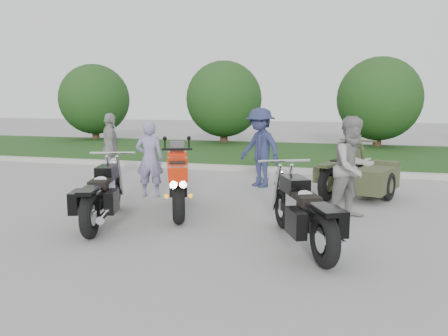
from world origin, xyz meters
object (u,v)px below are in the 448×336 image
(person_grey, at_px, (353,168))
(cruiser_left, at_px, (102,197))
(person_back, at_px, (111,148))
(person_denim, at_px, (260,148))
(sportbike_red, at_px, (178,180))
(person_stripe, at_px, (150,159))
(cruiser_right, at_px, (304,214))
(cruiser_sidecar, at_px, (362,177))

(person_grey, bearing_deg, cruiser_left, 159.43)
(person_grey, bearing_deg, person_back, 119.68)
(person_grey, xyz_separation_m, person_denim, (-2.16, 2.46, 0.05))
(person_denim, distance_m, person_back, 3.86)
(person_grey, bearing_deg, sportbike_red, 147.74)
(person_grey, relative_size, person_denim, 0.95)
(sportbike_red, distance_m, person_denim, 3.15)
(person_stripe, relative_size, person_grey, 0.91)
(person_stripe, xyz_separation_m, person_denim, (2.10, 1.79, 0.13))
(cruiser_right, height_order, person_back, person_back)
(cruiser_right, distance_m, person_grey, 2.02)
(person_stripe, distance_m, person_back, 2.20)
(cruiser_left, xyz_separation_m, person_denim, (1.93, 4.04, 0.48))
(person_stripe, bearing_deg, person_denim, -151.42)
(sportbike_red, xyz_separation_m, person_denim, (0.97, 2.98, 0.33))
(cruiser_right, bearing_deg, person_grey, 45.16)
(person_back, bearing_deg, person_grey, -140.78)
(person_denim, bearing_deg, person_grey, -14.73)
(cruiser_sidecar, relative_size, person_grey, 1.33)
(person_grey, height_order, person_back, person_grey)
(cruiser_right, distance_m, cruiser_sidecar, 3.82)
(sportbike_red, bearing_deg, cruiser_left, -154.45)
(cruiser_sidecar, relative_size, person_stripe, 1.46)
(sportbike_red, xyz_separation_m, person_grey, (3.13, 0.52, 0.28))
(person_stripe, distance_m, person_grey, 4.31)
(sportbike_red, bearing_deg, cruiser_sidecar, 12.97)
(person_denim, xyz_separation_m, person_back, (-3.84, -0.44, -0.07))
(cruiser_sidecar, distance_m, person_back, 6.24)
(sportbike_red, distance_m, person_grey, 3.18)
(cruiser_left, height_order, person_grey, person_grey)
(person_stripe, relative_size, person_denim, 0.87)
(cruiser_sidecar, relative_size, person_back, 1.36)
(sportbike_red, bearing_deg, person_stripe, 111.17)
(person_stripe, height_order, person_denim, person_denim)
(sportbike_red, bearing_deg, person_denim, 49.67)
(cruiser_right, xyz_separation_m, person_denim, (-1.49, 4.32, 0.48))
(person_stripe, height_order, person_back, person_back)
(cruiser_left, relative_size, person_back, 1.34)
(sportbike_red, xyz_separation_m, cruiser_sidecar, (3.35, 2.37, -0.18))
(cruiser_left, bearing_deg, person_grey, 3.37)
(cruiser_right, xyz_separation_m, cruiser_sidecar, (0.89, 3.71, -0.03))
(cruiser_right, relative_size, person_denim, 1.20)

